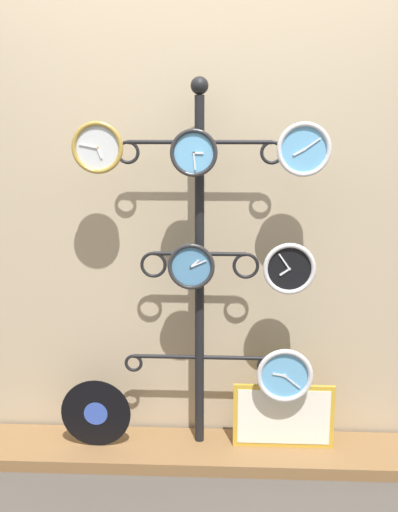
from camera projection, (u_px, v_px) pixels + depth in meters
ground_plane at (195, 499)px, 2.66m from camera, size 12.00×12.00×0.00m
shop_wall at (201, 173)px, 2.92m from camera, size 4.40×0.04×2.80m
low_shelf at (199, 451)px, 3.00m from camera, size 2.20×0.36×0.06m
display_stand at (199, 326)px, 2.92m from camera, size 0.77×0.39×1.84m
clock_top_left at (98, 148)px, 2.65m from camera, size 0.23×0.04×0.23m
clock_top_center at (194, 153)px, 2.64m from camera, size 0.21×0.04×0.21m
clock_top_right at (304, 149)px, 2.62m from camera, size 0.24×0.04×0.24m
clock_middle_center at (191, 266)px, 2.77m from camera, size 0.22×0.04×0.22m
clock_middle_right at (289, 269)px, 2.73m from camera, size 0.24×0.04×0.24m
clock_bottom_right at (285, 375)px, 2.84m from camera, size 0.27×0.04×0.27m
vinyl_record at (96, 413)px, 2.96m from camera, size 0.35×0.01×0.35m
picture_frame at (283, 416)px, 2.95m from camera, size 0.50×0.02×0.33m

